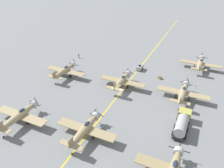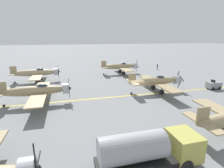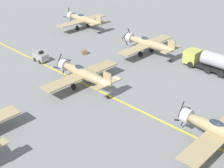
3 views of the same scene
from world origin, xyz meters
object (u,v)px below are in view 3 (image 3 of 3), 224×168
object	(u,v)px
airplane_far_right	(84,19)
supply_crate_by_tanker	(84,52)
fuel_tanker	(210,61)
tow_tractor	(41,57)
airplane_near_center	(223,132)
airplane_mid_center	(83,73)
traffic_cone	(122,39)
airplane_mid_right	(148,43)

from	to	relation	value
airplane_far_right	supply_crate_by_tanker	xyz separation A→B (m)	(-9.31, -10.64, -1.65)
fuel_tanker	tow_tractor	bearing A→B (deg)	126.47
airplane_near_center	tow_tractor	bearing A→B (deg)	96.57
airplane_mid_center	supply_crate_by_tanker	bearing A→B (deg)	51.77
fuel_tanker	traffic_cone	size ratio (longest dim) A/B	14.55
fuel_tanker	traffic_cone	bearing A→B (deg)	87.99
airplane_far_right	tow_tractor	distance (m)	17.95
airplane_mid_right	traffic_cone	size ratio (longest dim) A/B	21.82
airplane_far_right	supply_crate_by_tanker	size ratio (longest dim) A/B	13.87
airplane_mid_right	airplane_mid_center	world-z (taller)	same
traffic_cone	airplane_near_center	bearing A→B (deg)	-120.48
airplane_near_center	traffic_cone	size ratio (longest dim) A/B	21.82
airplane_mid_right	airplane_mid_center	distance (m)	15.14
tow_tractor	supply_crate_by_tanker	xyz separation A→B (m)	(6.81, -2.84, -0.43)
airplane_mid_right	tow_tractor	world-z (taller)	airplane_mid_right
airplane_far_right	airplane_mid_right	distance (m)	18.61
traffic_cone	airplane_mid_right	bearing A→B (deg)	-105.54
airplane_far_right	supply_crate_by_tanker	distance (m)	14.23
tow_tractor	traffic_cone	xyz separation A→B (m)	(16.26, -2.82, -0.52)
airplane_far_right	tow_tractor	bearing A→B (deg)	-171.51
airplane_mid_right	airplane_near_center	size ratio (longest dim) A/B	1.00
fuel_tanker	airplane_near_center	bearing A→B (deg)	-148.16
airplane_far_right	tow_tractor	world-z (taller)	airplane_far_right
airplane_mid_center	supply_crate_by_tanker	size ratio (longest dim) A/B	13.87
airplane_mid_right	fuel_tanker	size ratio (longest dim) A/B	1.50
traffic_cone	tow_tractor	bearing A→B (deg)	170.17
airplane_far_right	airplane_mid_right	bearing A→B (deg)	-113.66
airplane_mid_right	traffic_cone	world-z (taller)	airplane_mid_right
airplane_far_right	traffic_cone	distance (m)	10.76
supply_crate_by_tanker	airplane_mid_center	bearing A→B (deg)	-131.97
fuel_tanker	supply_crate_by_tanker	world-z (taller)	fuel_tanker
airplane_mid_center	tow_tractor	size ratio (longest dim) A/B	4.62
airplane_mid_right	tow_tractor	bearing A→B (deg)	128.28
fuel_tanker	traffic_cone	xyz separation A→B (m)	(0.64, 18.31, -1.24)
airplane_mid_center	airplane_near_center	bearing A→B (deg)	-84.26
airplane_far_right	airplane_mid_center	distance (m)	25.88
fuel_tanker	tow_tractor	world-z (taller)	fuel_tanker
airplane_far_right	airplane_mid_right	size ratio (longest dim) A/B	1.00
airplane_far_right	fuel_tanker	xyz separation A→B (m)	(-0.50, -28.93, -0.50)
airplane_far_right	traffic_cone	size ratio (longest dim) A/B	21.82
airplane_mid_center	fuel_tanker	distance (m)	19.22
airplane_mid_center	supply_crate_by_tanker	xyz separation A→B (m)	(7.85, 8.73, -1.65)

